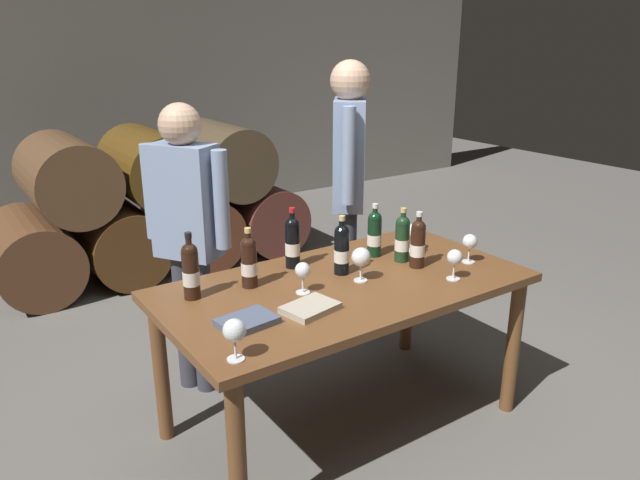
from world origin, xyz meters
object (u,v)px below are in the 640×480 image
object	(u,v)px
wine_bottle_3	(418,243)
wine_bottle_4	(374,233)
wine_bottle_0	(342,249)
tasting_notebook	(247,321)
wine_bottle_2	(249,261)
dining_table	(344,300)
wine_bottle_5	(191,270)
sommelier_presenting	(349,176)
taster_seated_left	(187,227)
leather_ledger	(310,308)
wine_bottle_1	(402,238)
wine_glass_2	(361,258)
wine_glass_0	(303,271)
wine_glass_5	(234,331)
wine_bottle_6	(293,242)
wine_glass_4	(470,242)
wine_glass_1	(455,258)
wine_glass_3	(413,232)

from	to	relation	value
wine_bottle_3	wine_bottle_4	world-z (taller)	wine_bottle_3
wine_bottle_0	tasting_notebook	bearing A→B (deg)	-160.32
wine_bottle_2	dining_table	bearing A→B (deg)	-28.09
wine_bottle_0	wine_bottle_5	bearing A→B (deg)	169.01
wine_bottle_0	sommelier_presenting	size ratio (longest dim) A/B	0.17
sommelier_presenting	taster_seated_left	world-z (taller)	sommelier_presenting
wine_bottle_5	leather_ledger	world-z (taller)	wine_bottle_5
wine_bottle_1	dining_table	bearing A→B (deg)	-171.31
wine_glass_2	sommelier_presenting	xyz separation A→B (m)	(0.51, 0.78, 0.17)
wine_bottle_1	wine_bottle_5	bearing A→B (deg)	170.80
wine_bottle_2	wine_bottle_3	world-z (taller)	wine_bottle_3
wine_glass_0	wine_glass_5	distance (m)	0.62
wine_bottle_1	wine_bottle_5	distance (m)	1.07
wine_bottle_6	sommelier_presenting	distance (m)	0.83
wine_bottle_1	wine_bottle_6	distance (m)	0.55
wine_bottle_0	taster_seated_left	world-z (taller)	taster_seated_left
wine_bottle_4	leather_ledger	xyz separation A→B (m)	(-0.64, -0.37, -0.11)
wine_glass_2	sommelier_presenting	size ratio (longest dim) A/B	0.10
wine_bottle_0	leather_ledger	distance (m)	0.45
wine_bottle_4	wine_glass_4	distance (m)	0.48
wine_glass_2	wine_glass_4	size ratio (longest dim) A/B	1.10
wine_bottle_5	sommelier_presenting	bearing A→B (deg)	22.75
wine_glass_5	tasting_notebook	size ratio (longest dim) A/B	0.71
leather_ledger	wine_bottle_0	bearing A→B (deg)	25.21
tasting_notebook	wine_bottle_1	bearing A→B (deg)	4.55
wine_bottle_6	wine_glass_4	distance (m)	0.88
wine_bottle_1	wine_glass_2	distance (m)	0.34
wine_bottle_2	wine_glass_1	bearing A→B (deg)	-29.34
wine_bottle_4	wine_glass_3	world-z (taller)	wine_bottle_4
wine_glass_4	wine_bottle_6	bearing A→B (deg)	149.78
wine_bottle_4	sommelier_presenting	xyz separation A→B (m)	(0.25, 0.55, 0.16)
wine_glass_1	leather_ledger	xyz separation A→B (m)	(-0.74, 0.09, -0.09)
wine_bottle_0	wine_glass_3	xyz separation A→B (m)	(0.50, 0.04, -0.02)
wine_bottle_3	wine_glass_5	size ratio (longest dim) A/B	1.79
wine_bottle_0	wine_bottle_5	xyz separation A→B (m)	(-0.70, 0.14, 0.00)
wine_bottle_0	wine_bottle_1	distance (m)	0.35
wine_glass_2	wine_glass_4	xyz separation A→B (m)	(0.60, -0.12, -0.01)
wine_bottle_0	tasting_notebook	size ratio (longest dim) A/B	1.31
wine_bottle_6	wine_glass_0	world-z (taller)	wine_bottle_6
wine_bottle_1	tasting_notebook	size ratio (longest dim) A/B	1.26
wine_glass_5	wine_bottle_0	bearing A→B (deg)	29.39
wine_glass_1	taster_seated_left	size ratio (longest dim) A/B	0.10
wine_bottle_2	taster_seated_left	bearing A→B (deg)	98.29
wine_glass_1	wine_glass_4	world-z (taller)	wine_glass_4
wine_glass_0	wine_glass_1	distance (m)	0.72
wine_bottle_3	tasting_notebook	size ratio (longest dim) A/B	1.28
leather_ledger	wine_glass_4	bearing A→B (deg)	-10.11
wine_glass_4	wine_bottle_1	bearing A→B (deg)	141.96
wine_bottle_5	wine_bottle_6	xyz separation A→B (m)	(0.56, 0.07, 0.00)
dining_table	wine_bottle_5	world-z (taller)	wine_bottle_5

